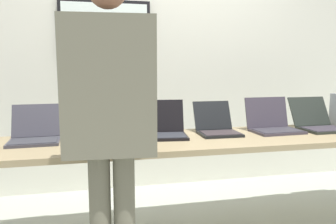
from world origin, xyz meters
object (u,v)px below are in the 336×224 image
(laptop_station_1, at_px, (35,133))
(laptop_station_4, at_px, (217,126))
(laptop_station_2, at_px, (104,131))
(laptop_station_3, at_px, (164,128))
(workbench, at_px, (195,144))
(laptop_station_5, at_px, (273,124))
(laptop_station_6, at_px, (318,122))
(person, at_px, (110,111))

(laptop_station_1, height_order, laptop_station_4, laptop_station_1)
(laptop_station_2, distance_m, laptop_station_3, 0.45)
(workbench, xyz_separation_m, laptop_station_5, (0.69, 0.11, 0.11))
(laptop_station_3, relative_size, laptop_station_6, 0.87)
(workbench, bearing_deg, laptop_station_5, 8.93)
(laptop_station_3, xyz_separation_m, laptop_station_5, (0.90, -0.00, 0.00))
(laptop_station_1, xyz_separation_m, laptop_station_3, (0.92, -0.02, 0.00))
(workbench, relative_size, person, 2.10)
(workbench, height_order, person, person)
(laptop_station_2, distance_m, person, 0.76)
(laptop_station_3, height_order, person, person)
(workbench, xyz_separation_m, laptop_station_1, (-1.12, 0.13, 0.10))
(laptop_station_1, bearing_deg, laptop_station_5, -0.65)
(workbench, bearing_deg, laptop_station_1, 173.45)
(laptop_station_2, distance_m, laptop_station_4, 0.86)
(laptop_station_5, xyz_separation_m, laptop_station_6, (0.42, -0.00, -0.00))
(workbench, distance_m, laptop_station_3, 0.25)
(laptop_station_5, bearing_deg, workbench, -171.07)
(laptop_station_3, bearing_deg, laptop_station_2, -178.38)
(laptop_station_5, height_order, laptop_station_6, laptop_station_5)
(laptop_station_1, bearing_deg, laptop_station_4, -0.50)
(laptop_station_1, distance_m, person, 0.93)
(laptop_station_1, relative_size, laptop_station_6, 0.89)
(laptop_station_5, relative_size, laptop_station_6, 0.96)
(laptop_station_3, xyz_separation_m, laptop_station_4, (0.42, 0.01, -0.00))
(laptop_station_1, height_order, laptop_station_6, laptop_station_6)
(laptop_station_6, bearing_deg, laptop_station_4, 179.20)
(laptop_station_4, height_order, person, person)
(workbench, xyz_separation_m, person, (-0.63, -0.62, 0.34))
(laptop_station_5, bearing_deg, laptop_station_4, 178.95)
(workbench, bearing_deg, laptop_station_4, 28.75)
(workbench, distance_m, laptop_station_4, 0.26)
(laptop_station_6, relative_size, person, 0.24)
(workbench, distance_m, laptop_station_6, 1.12)
(laptop_station_1, relative_size, laptop_station_4, 1.04)
(workbench, xyz_separation_m, laptop_station_2, (-0.65, 0.10, 0.10))
(laptop_station_4, xyz_separation_m, laptop_station_5, (0.48, -0.01, 0.01))
(laptop_station_4, relative_size, person, 0.20)
(laptop_station_3, bearing_deg, workbench, -27.88)
(laptop_station_4, relative_size, laptop_station_6, 0.86)
(laptop_station_1, height_order, laptop_station_2, laptop_station_2)
(laptop_station_1, xyz_separation_m, laptop_station_5, (1.81, -0.02, 0.00))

